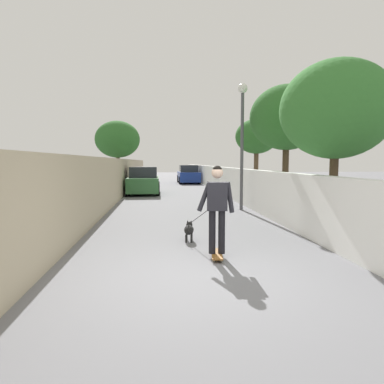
{
  "coord_description": "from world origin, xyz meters",
  "views": [
    {
      "loc": [
        -5.19,
        0.82,
        1.83
      ],
      "look_at": [
        4.16,
        -0.08,
        1.0
      ],
      "focal_mm": 32.07,
      "sensor_mm": 36.0,
      "label": 1
    }
  ],
  "objects_px": {
    "tree_right_near": "(287,118)",
    "skateboard": "(217,254)",
    "car_far": "(188,175)",
    "tree_right_far": "(336,110)",
    "tree_left_mid": "(117,140)",
    "person_skateboarder": "(217,202)",
    "car_near": "(144,181)",
    "lamp_post": "(242,125)",
    "dog": "(189,229)",
    "tree_right_distant": "(257,137)"
  },
  "relations": [
    {
      "from": "tree_right_distant",
      "to": "person_skateboarder",
      "type": "height_order",
      "value": "tree_right_distant"
    },
    {
      "from": "tree_right_far",
      "to": "car_near",
      "type": "relative_size",
      "value": 1.09
    },
    {
      "from": "tree_right_near",
      "to": "dog",
      "type": "bearing_deg",
      "value": 140.0
    },
    {
      "from": "person_skateboarder",
      "to": "tree_right_distant",
      "type": "bearing_deg",
      "value": -19.34
    },
    {
      "from": "tree_right_distant",
      "to": "lamp_post",
      "type": "relative_size",
      "value": 0.87
    },
    {
      "from": "tree_right_distant",
      "to": "car_near",
      "type": "height_order",
      "value": "tree_right_distant"
    },
    {
      "from": "lamp_post",
      "to": "tree_right_far",
      "type": "bearing_deg",
      "value": -164.75
    },
    {
      "from": "tree_right_near",
      "to": "dog",
      "type": "height_order",
      "value": "tree_right_near"
    },
    {
      "from": "tree_right_near",
      "to": "person_skateboarder",
      "type": "height_order",
      "value": "tree_right_near"
    },
    {
      "from": "tree_right_distant",
      "to": "skateboard",
      "type": "bearing_deg",
      "value": 160.66
    },
    {
      "from": "tree_right_near",
      "to": "person_skateboarder",
      "type": "distance_m",
      "value": 7.73
    },
    {
      "from": "car_near",
      "to": "car_far",
      "type": "distance_m",
      "value": 10.12
    },
    {
      "from": "tree_right_far",
      "to": "lamp_post",
      "type": "bearing_deg",
      "value": 15.25
    },
    {
      "from": "person_skateboarder",
      "to": "dog",
      "type": "bearing_deg",
      "value": 15.95
    },
    {
      "from": "skateboard",
      "to": "person_skateboarder",
      "type": "xyz_separation_m",
      "value": [
        -0.0,
        0.0,
        1.0
      ]
    },
    {
      "from": "tree_right_distant",
      "to": "person_skateboarder",
      "type": "relative_size",
      "value": 2.46
    },
    {
      "from": "lamp_post",
      "to": "car_far",
      "type": "bearing_deg",
      "value": 2.08
    },
    {
      "from": "tree_right_near",
      "to": "tree_right_far",
      "type": "relative_size",
      "value": 1.09
    },
    {
      "from": "person_skateboarder",
      "to": "car_far",
      "type": "xyz_separation_m",
      "value": [
        22.91,
        -1.43,
        -0.35
      ]
    },
    {
      "from": "tree_right_near",
      "to": "dog",
      "type": "distance_m",
      "value": 7.17
    },
    {
      "from": "tree_right_near",
      "to": "person_skateboarder",
      "type": "relative_size",
      "value": 2.81
    },
    {
      "from": "tree_right_distant",
      "to": "car_far",
      "type": "xyz_separation_m",
      "value": [
        11.07,
        2.73,
        -2.45
      ]
    },
    {
      "from": "person_skateboarder",
      "to": "car_far",
      "type": "relative_size",
      "value": 0.41
    },
    {
      "from": "tree_right_far",
      "to": "tree_right_distant",
      "type": "distance_m",
      "value": 10.04
    },
    {
      "from": "skateboard",
      "to": "car_far",
      "type": "relative_size",
      "value": 0.2
    },
    {
      "from": "tree_left_mid",
      "to": "skateboard",
      "type": "bearing_deg",
      "value": -167.61
    },
    {
      "from": "dog",
      "to": "car_far",
      "type": "bearing_deg",
      "value": -4.88
    },
    {
      "from": "lamp_post",
      "to": "tree_left_mid",
      "type": "bearing_deg",
      "value": 27.41
    },
    {
      "from": "lamp_post",
      "to": "car_far",
      "type": "height_order",
      "value": "lamp_post"
    },
    {
      "from": "car_near",
      "to": "car_far",
      "type": "height_order",
      "value": "same"
    },
    {
      "from": "dog",
      "to": "tree_right_distant",
      "type": "bearing_deg",
      "value": -23.66
    },
    {
      "from": "tree_right_distant",
      "to": "lamp_post",
      "type": "height_order",
      "value": "lamp_post"
    },
    {
      "from": "person_skateboarder",
      "to": "car_near",
      "type": "distance_m",
      "value": 13.52
    },
    {
      "from": "dog",
      "to": "lamp_post",
      "type": "bearing_deg",
      "value": -26.15
    },
    {
      "from": "dog",
      "to": "car_near",
      "type": "height_order",
      "value": "car_near"
    },
    {
      "from": "car_near",
      "to": "car_far",
      "type": "relative_size",
      "value": 0.97
    },
    {
      "from": "dog",
      "to": "car_far",
      "type": "relative_size",
      "value": 0.42
    },
    {
      "from": "car_far",
      "to": "dog",
      "type": "bearing_deg",
      "value": 175.12
    },
    {
      "from": "tree_left_mid",
      "to": "car_near",
      "type": "bearing_deg",
      "value": -156.36
    },
    {
      "from": "skateboard",
      "to": "car_far",
      "type": "distance_m",
      "value": 22.96
    },
    {
      "from": "tree_right_near",
      "to": "skateboard",
      "type": "bearing_deg",
      "value": 149.61
    },
    {
      "from": "tree_right_far",
      "to": "lamp_post",
      "type": "relative_size",
      "value": 0.91
    },
    {
      "from": "tree_right_near",
      "to": "tree_left_mid",
      "type": "height_order",
      "value": "tree_right_near"
    },
    {
      "from": "car_far",
      "to": "tree_right_far",
      "type": "bearing_deg",
      "value": -175.02
    },
    {
      "from": "tree_left_mid",
      "to": "person_skateboarder",
      "type": "relative_size",
      "value": 2.76
    },
    {
      "from": "tree_right_near",
      "to": "car_far",
      "type": "bearing_deg",
      "value": 7.87
    },
    {
      "from": "tree_right_near",
      "to": "lamp_post",
      "type": "relative_size",
      "value": 1.0
    },
    {
      "from": "tree_right_near",
      "to": "car_near",
      "type": "relative_size",
      "value": 1.19
    },
    {
      "from": "tree_right_distant",
      "to": "skateboard",
      "type": "distance_m",
      "value": 12.92
    },
    {
      "from": "tree_right_far",
      "to": "dog",
      "type": "distance_m",
      "value": 4.65
    }
  ]
}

